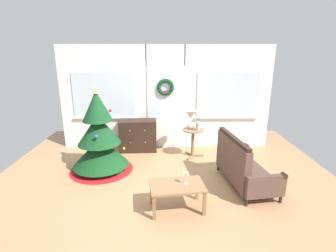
% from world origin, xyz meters
% --- Properties ---
extents(ground_plane, '(6.76, 6.76, 0.00)m').
position_xyz_m(ground_plane, '(0.00, 0.00, 0.00)').
color(ground_plane, '#AD7F56').
extents(back_wall_with_door, '(5.20, 0.19, 2.55)m').
position_xyz_m(back_wall_with_door, '(0.00, 2.08, 1.28)').
color(back_wall_with_door, white).
rests_on(back_wall_with_door, ground).
extents(christmas_tree, '(1.31, 1.31, 1.74)m').
position_xyz_m(christmas_tree, '(-1.35, 0.71, 0.63)').
color(christmas_tree, '#4C331E').
rests_on(christmas_tree, ground).
extents(dresser_cabinet, '(0.92, 0.47, 0.78)m').
position_xyz_m(dresser_cabinet, '(-0.68, 1.79, 0.39)').
color(dresser_cabinet, black).
rests_on(dresser_cabinet, ground).
extents(settee_sofa, '(0.90, 1.51, 0.96)m').
position_xyz_m(settee_sofa, '(1.39, 0.05, 0.38)').
color(settee_sofa, black).
rests_on(settee_sofa, ground).
extents(side_table, '(0.50, 0.48, 0.67)m').
position_xyz_m(side_table, '(0.63, 1.39, 0.48)').
color(side_table, '#8E6642').
rests_on(side_table, ground).
extents(table_lamp, '(0.28, 0.28, 0.44)m').
position_xyz_m(table_lamp, '(0.57, 1.43, 0.95)').
color(table_lamp, silver).
rests_on(table_lamp, side_table).
extents(flower_vase, '(0.11, 0.10, 0.35)m').
position_xyz_m(flower_vase, '(0.73, 1.33, 0.78)').
color(flower_vase, '#99ADBC').
rests_on(flower_vase, side_table).
extents(coffee_table, '(0.90, 0.63, 0.42)m').
position_xyz_m(coffee_table, '(0.18, -0.69, 0.36)').
color(coffee_table, '#8E6642').
rests_on(coffee_table, ground).
extents(wine_glass, '(0.08, 0.08, 0.20)m').
position_xyz_m(wine_glass, '(0.32, -0.67, 0.56)').
color(wine_glass, silver).
rests_on(wine_glass, coffee_table).
extents(gift_box, '(0.16, 0.15, 0.16)m').
position_xyz_m(gift_box, '(-0.96, 0.50, 0.08)').
color(gift_box, '#266633').
rests_on(gift_box, ground).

